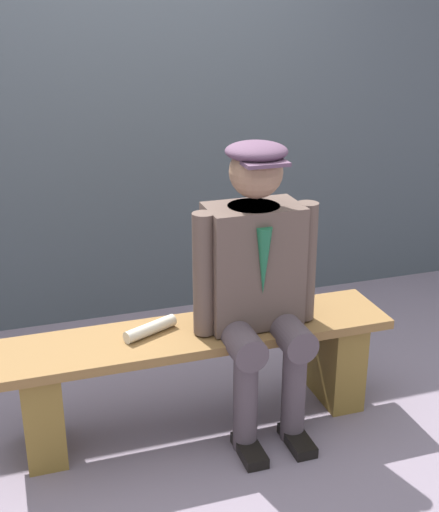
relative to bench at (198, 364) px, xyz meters
The scene contains 5 objects.
ground_plane 0.32m from the bench, ahead, with size 30.00×30.00×0.00m, color slate.
bench is the anchor object (origin of this frame).
seated_man 0.51m from the bench, 168.08° to the left, with size 0.59×0.55×1.35m.
rolled_magazine 0.30m from the bench, ahead, with size 0.06×0.06×0.26m, color beige.
stadium_wall 1.55m from the bench, 90.00° to the right, with size 12.00×0.24×1.93m, color #424A4F.
Camera 1 is at (0.77, 2.70, 1.95)m, focal length 48.41 mm.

